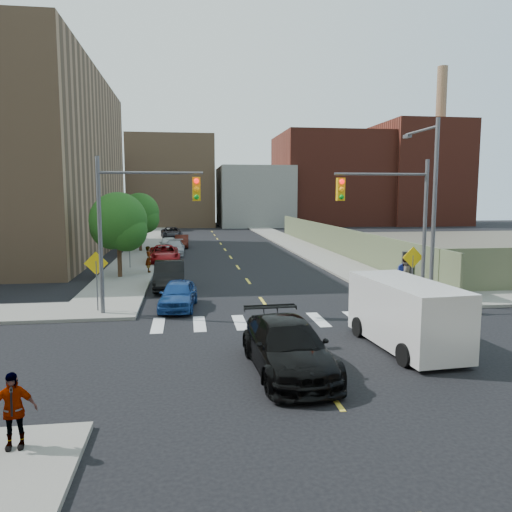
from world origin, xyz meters
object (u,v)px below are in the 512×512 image
object	(u,v)px
pedestrian_east	(404,273)
parked_car_grey	(172,233)
cargo_van	(404,312)
mailbox	(403,275)
parked_car_silver	(174,248)
pedestrian_sw	(13,410)
payphone	(407,267)
parked_car_red	(164,254)
pedestrian_west	(149,259)
parked_car_maroon	(182,241)
parked_car_black	(170,275)
parked_car_blue	(178,295)
parked_car_white	(168,244)
black_sedan	(288,347)

from	to	relation	value
pedestrian_east	parked_car_grey	bearing A→B (deg)	-85.31
cargo_van	mailbox	distance (m)	11.57
mailbox	pedestrian_east	bearing A→B (deg)	-97.95
parked_car_silver	pedestrian_sw	size ratio (longest dim) A/B	2.76
parked_car_grey	payphone	xyz separation A→B (m)	(14.70, -33.59, 0.37)
pedestrian_east	pedestrian_sw	world-z (taller)	pedestrian_east
parked_car_red	pedestrian_east	world-z (taller)	pedestrian_east
mailbox	pedestrian_west	distance (m)	16.46
parked_car_maroon	pedestrian_west	world-z (taller)	pedestrian_west
parked_car_black	pedestrian_sw	xyz separation A→B (m)	(-2.64, -18.13, 0.17)
payphone	pedestrian_west	xyz separation A→B (m)	(-15.50, 6.21, -0.04)
cargo_van	pedestrian_west	bearing A→B (deg)	114.74
parked_car_blue	parked_car_black	distance (m)	5.16
mailbox	parked_car_white	bearing A→B (deg)	135.00
parked_car_silver	parked_car_white	world-z (taller)	parked_car_white
parked_car_silver	parked_car_grey	distance (m)	16.59
pedestrian_sw	parked_car_blue	bearing A→B (deg)	70.09
parked_car_black	parked_car_white	size ratio (longest dim) A/B	1.20
mailbox	parked_car_blue	bearing A→B (deg)	-153.00
parked_car_black	parked_car_red	distance (m)	11.16
parked_car_maroon	parked_car_blue	bearing A→B (deg)	-89.25
parked_car_black	cargo_van	distance (m)	14.91
parked_car_black	parked_car_grey	bearing A→B (deg)	91.28
parked_car_black	parked_car_white	world-z (taller)	parked_car_black
parked_car_grey	pedestrian_sw	bearing A→B (deg)	-97.65
payphone	pedestrian_sw	xyz separation A→B (m)	(-16.59, -17.41, -0.12)
pedestrian_west	parked_car_blue	bearing A→B (deg)	178.29
mailbox	pedestrian_sw	size ratio (longest dim) A/B	0.78
parked_car_white	pedestrian_east	xyz separation A→B (m)	(13.64, -22.43, 0.34)
parked_car_grey	payphone	world-z (taller)	payphone
mailbox	pedestrian_sw	xyz separation A→B (m)	(-15.90, -16.43, 0.19)
parked_car_black	parked_car_white	xyz separation A→B (m)	(-0.73, 19.76, -0.11)
parked_car_silver	pedestrian_west	bearing A→B (deg)	-96.74
parked_car_blue	mailbox	bearing A→B (deg)	21.06
pedestrian_west	parked_car_maroon	bearing A→B (deg)	-19.92
parked_car_blue	mailbox	xyz separation A→B (m)	(12.71, 3.43, 0.09)
parked_car_red	cargo_van	world-z (taller)	cargo_van
parked_car_red	parked_car_maroon	world-z (taller)	parked_car_red
pedestrian_west	pedestrian_east	xyz separation A→B (m)	(14.46, -8.17, -0.01)
parked_car_red	pedestrian_east	xyz separation A→B (m)	(13.66, -13.81, 0.32)
parked_car_maroon	parked_car_grey	xyz separation A→B (m)	(-1.30, 10.35, 0.07)
black_sedan	pedestrian_east	xyz separation A→B (m)	(8.96, 11.49, 0.23)
parked_car_white	mailbox	size ratio (longest dim) A/B	3.14
cargo_van	parked_car_silver	bearing A→B (deg)	101.95
parked_car_silver	cargo_van	size ratio (longest dim) A/B	0.83
parked_car_blue	black_sedan	xyz separation A→B (m)	(3.40, -9.04, 0.11)
parked_car_black	parked_car_maroon	world-z (taller)	parked_car_black
parked_car_red	pedestrian_sw	bearing A→B (deg)	-97.10
parked_car_black	pedestrian_sw	distance (m)	18.32
parked_car_white	cargo_van	distance (m)	33.31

